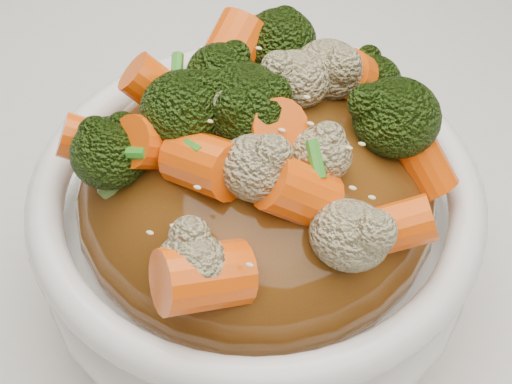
% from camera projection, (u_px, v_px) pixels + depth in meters
% --- Properties ---
extents(tablecloth, '(1.20, 0.80, 0.04)m').
position_uv_depth(tablecloth, '(315.00, 290.00, 0.49)').
color(tablecloth, white).
rests_on(tablecloth, dining_table).
extents(bowl, '(0.29, 0.29, 0.09)m').
position_uv_depth(bowl, '(256.00, 234.00, 0.44)').
color(bowl, white).
rests_on(bowl, tablecloth).
extents(sauce_base, '(0.23, 0.23, 0.10)m').
position_uv_depth(sauce_base, '(256.00, 196.00, 0.41)').
color(sauce_base, '#5A320F').
rests_on(sauce_base, bowl).
extents(carrots, '(0.23, 0.23, 0.05)m').
position_uv_depth(carrots, '(256.00, 99.00, 0.36)').
color(carrots, '#FF5908').
rests_on(carrots, sauce_base).
extents(broccoli, '(0.23, 0.23, 0.05)m').
position_uv_depth(broccoli, '(256.00, 100.00, 0.36)').
color(broccoli, black).
rests_on(broccoli, sauce_base).
extents(cauliflower, '(0.23, 0.23, 0.04)m').
position_uv_depth(cauliflower, '(256.00, 104.00, 0.37)').
color(cauliflower, tan).
rests_on(cauliflower, sauce_base).
extents(scallions, '(0.17, 0.17, 0.02)m').
position_uv_depth(scallions, '(256.00, 97.00, 0.36)').
color(scallions, '#2E821E').
rests_on(scallions, sauce_base).
extents(sesame_seeds, '(0.21, 0.21, 0.01)m').
position_uv_depth(sesame_seeds, '(256.00, 97.00, 0.36)').
color(sesame_seeds, beige).
rests_on(sesame_seeds, sauce_base).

